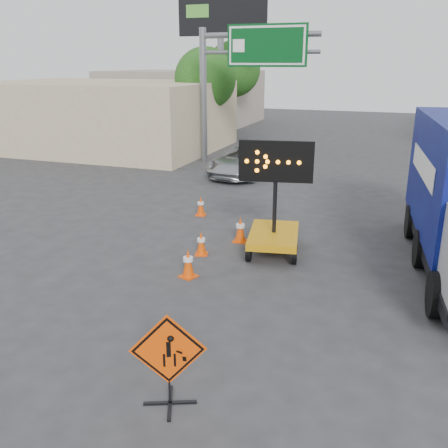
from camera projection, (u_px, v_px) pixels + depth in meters
The scene contains 14 objects.
ground at pixel (162, 362), 9.00m from camera, with size 100.00×100.00×0.00m, color #2D2D30.
storefront_left_near at pixel (104, 115), 30.79m from camera, with size 14.00×10.00×4.00m, color #CAB592.
storefront_left_far at pixel (183, 97), 43.56m from camera, with size 12.00×10.00×4.40m, color gray.
highway_gantry at pixel (241, 63), 24.90m from camera, with size 6.18×0.38×6.90m.
billboard at pixel (222, 26), 32.54m from camera, with size 6.10×0.54×9.85m.
tree_left_near at pixel (205, 79), 29.96m from camera, with size 3.71×3.71×6.03m.
tree_left_far at pixel (233, 69), 37.29m from camera, with size 4.10×4.10×6.66m.
construction_sign at pixel (168, 358), 7.64m from camera, with size 1.11×0.80×1.58m.
arrow_board at pixel (274, 229), 13.98m from camera, with size 1.99×2.44×3.18m.
pickup_truck at pixel (245, 161), 23.60m from camera, with size 2.24×4.86×1.35m, color #ACAFB4.
cone_a at pixel (188, 263), 12.44m from camera, with size 0.49×0.49×0.76m.
cone_b at pixel (201, 243), 13.90m from camera, with size 0.43×0.43×0.69m.
cone_c at pixel (240, 229), 14.91m from camera, with size 0.41×0.41×0.78m.
cone_d at pixel (201, 206), 17.48m from camera, with size 0.39×0.39×0.69m.
Camera 1 is at (3.71, -6.93, 5.17)m, focal length 40.00 mm.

